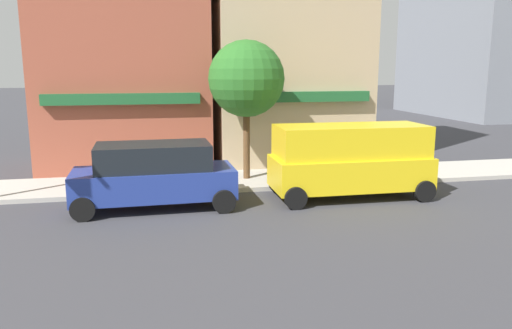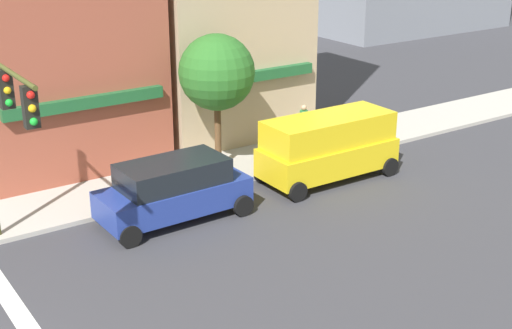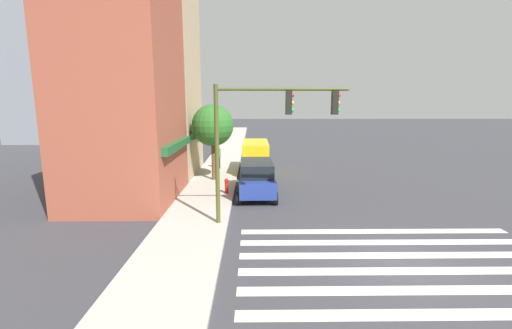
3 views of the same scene
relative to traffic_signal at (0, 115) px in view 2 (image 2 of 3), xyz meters
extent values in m
cube|color=#1E592D|center=(3.92, 4.46, -1.32)|extent=(5.63, 0.30, 0.40)
cube|color=#1E592D|center=(10.79, 4.46, -1.32)|extent=(5.41, 0.30, 0.40)
cylinder|color=#474C1E|center=(0.00, -0.64, 1.39)|extent=(0.12, 5.31, 0.12)
cube|color=black|center=(0.00, -0.91, 0.86)|extent=(0.32, 0.24, 0.95)
sphere|color=red|center=(0.00, -1.04, 1.16)|extent=(0.18, 0.18, 0.18)
sphere|color=#EAAD14|center=(0.00, -1.04, 0.86)|extent=(0.18, 0.18, 0.18)
sphere|color=green|center=(0.00, -1.04, 0.56)|extent=(0.18, 0.18, 0.18)
cube|color=black|center=(0.00, -2.76, 0.86)|extent=(0.32, 0.24, 0.95)
sphere|color=red|center=(0.00, -2.89, 1.16)|extent=(0.18, 0.18, 0.18)
sphere|color=#EAAD14|center=(0.00, -2.89, 0.86)|extent=(0.18, 0.18, 0.18)
sphere|color=green|center=(0.00, -2.89, 0.56)|extent=(0.18, 0.18, 0.18)
cube|color=navy|center=(4.96, 0.31, -3.56)|extent=(4.74, 1.99, 0.85)
cube|color=black|center=(4.96, 0.31, -2.76)|extent=(3.32, 1.81, 0.75)
cylinder|color=black|center=(3.01, 1.26, -3.98)|extent=(0.68, 0.22, 0.68)
cylinder|color=black|center=(3.01, -0.64, -3.98)|extent=(0.68, 0.22, 0.68)
cylinder|color=black|center=(6.90, 1.26, -3.98)|extent=(0.68, 0.22, 0.68)
cylinder|color=black|center=(6.90, -0.64, -3.98)|extent=(0.68, 0.22, 0.68)
cube|color=yellow|center=(11.11, 0.31, -3.48)|extent=(5.01, 2.03, 1.00)
cube|color=yellow|center=(11.11, 0.31, -2.48)|extent=(4.76, 1.87, 1.00)
cylinder|color=black|center=(9.02, 1.31, -3.98)|extent=(0.68, 0.22, 0.68)
cylinder|color=black|center=(9.02, -0.69, -3.98)|extent=(0.68, 0.22, 0.68)
cylinder|color=black|center=(13.20, 1.31, -3.98)|extent=(0.68, 0.22, 0.68)
cylinder|color=black|center=(13.20, -0.69, -3.98)|extent=(0.68, 0.22, 0.68)
cylinder|color=#23232D|center=(12.21, 3.16, -3.75)|extent=(0.26, 0.26, 0.85)
cylinder|color=#2D7A3D|center=(12.21, 3.16, -2.97)|extent=(0.32, 0.32, 0.70)
sphere|color=tan|center=(12.21, 3.16, -2.51)|extent=(0.22, 0.22, 0.22)
cylinder|color=red|center=(4.79, 2.01, -3.85)|extent=(0.20, 0.20, 0.65)
sphere|color=red|center=(4.79, 2.01, -3.45)|extent=(0.24, 0.24, 0.24)
cylinder|color=brown|center=(8.26, 3.11, -2.85)|extent=(0.24, 0.24, 2.64)
sphere|color=#286623|center=(8.26, 3.11, -0.58)|extent=(2.70, 2.70, 2.70)
camera|label=1|loc=(4.99, -14.39, -0.18)|focal=35.00mm
camera|label=2|loc=(-4.31, -17.94, 5.12)|focal=50.00mm
camera|label=3|loc=(-13.93, 0.58, 0.87)|focal=24.00mm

